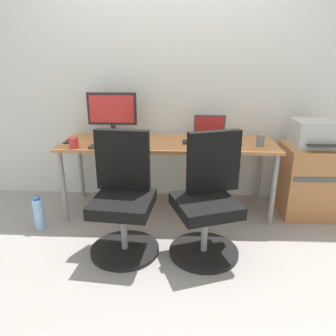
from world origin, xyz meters
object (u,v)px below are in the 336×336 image
at_px(water_bottle_on_floor, 39,214).
at_px(printer, 315,134).
at_px(open_laptop, 210,133).
at_px(coffee_mug, 74,143).
at_px(desktop_monitor, 112,112).
at_px(side_cabinet, 308,180).
at_px(office_chair_right, 208,201).
at_px(office_chair_left, 123,199).

bearing_deg(water_bottle_on_floor, printer, 9.80).
xyz_separation_m(open_laptop, coffee_mug, (-1.22, -0.41, -0.01)).
bearing_deg(coffee_mug, desktop_monitor, 58.39).
relative_size(water_bottle_on_floor, coffee_mug, 3.37).
bearing_deg(side_cabinet, printer, -90.00).
relative_size(office_chair_right, coffee_mug, 10.22).
distance_m(office_chair_right, printer, 1.27).
relative_size(office_chair_left, coffee_mug, 10.22).
relative_size(open_laptop, coffee_mug, 3.37).
height_order(side_cabinet, printer, printer).
distance_m(office_chair_right, water_bottle_on_floor, 1.51).
bearing_deg(side_cabinet, water_bottle_on_floor, -170.17).
distance_m(side_cabinet, open_laptop, 1.04).
distance_m(side_cabinet, printer, 0.46).
bearing_deg(open_laptop, desktop_monitor, 178.96).
xyz_separation_m(office_chair_right, side_cabinet, (1.01, 0.69, -0.08)).
relative_size(water_bottle_on_floor, open_laptop, 1.00).
relative_size(office_chair_right, side_cabinet, 1.39).
height_order(water_bottle_on_floor, open_laptop, open_laptop).
bearing_deg(desktop_monitor, coffee_mug, -121.61).
relative_size(office_chair_left, water_bottle_on_floor, 3.03).
bearing_deg(desktop_monitor, printer, -5.55).
relative_size(office_chair_left, open_laptop, 3.03).
relative_size(office_chair_right, printer, 2.35).
height_order(printer, open_laptop, open_laptop).
distance_m(water_bottle_on_floor, coffee_mug, 0.70).
height_order(open_laptop, coffee_mug, open_laptop).
bearing_deg(printer, office_chair_left, -157.62).
distance_m(side_cabinet, coffee_mug, 2.21).
height_order(office_chair_left, office_chair_right, same).
distance_m(office_chair_left, water_bottle_on_floor, 0.89).
bearing_deg(coffee_mug, office_chair_left, -41.60).
bearing_deg(desktop_monitor, water_bottle_on_floor, -133.17).
distance_m(desktop_monitor, coffee_mug, 0.54).
relative_size(side_cabinet, printer, 1.69).
xyz_separation_m(water_bottle_on_floor, coffee_mug, (0.31, 0.19, 0.60)).
height_order(side_cabinet, open_laptop, open_laptop).
distance_m(open_laptop, coffee_mug, 1.28).
height_order(office_chair_right, water_bottle_on_floor, office_chair_right).
height_order(office_chair_left, printer, office_chair_left).
bearing_deg(printer, office_chair_right, -145.77).
xyz_separation_m(office_chair_left, office_chair_right, (0.65, -0.00, 0.00)).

